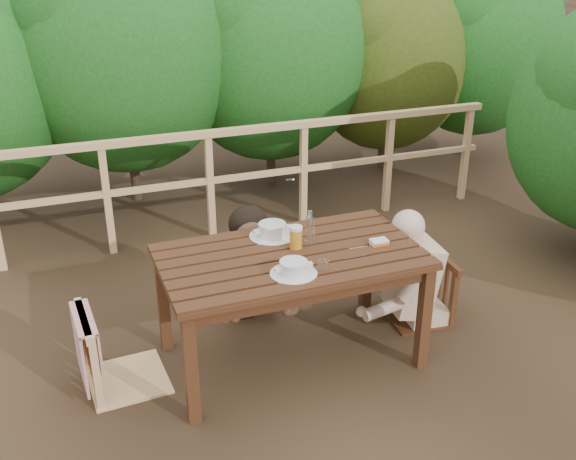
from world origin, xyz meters
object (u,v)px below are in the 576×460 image
object	(u,v)px
soup_near	(294,268)
chair_right	(421,264)
chair_far	(246,251)
butter_tub	(379,243)
tumbler	(323,266)
diner_right	(428,229)
table	(291,307)
bottle	(310,229)
woman	(245,224)
soup_far	(272,231)
beer_glass	(296,238)
chair_left	(120,313)

from	to	relation	value
soup_near	chair_right	bearing A→B (deg)	18.47
chair_far	butter_tub	size ratio (longest dim) A/B	7.78
tumbler	butter_tub	distance (m)	0.51
chair_right	diner_right	size ratio (longest dim) A/B	0.62
table	bottle	bearing A→B (deg)	26.19
soup_near	butter_tub	xyz separation A→B (m)	(0.65, 0.16, -0.02)
woman	butter_tub	size ratio (longest dim) A/B	11.52
soup_far	table	bearing A→B (deg)	-85.95
tumbler	diner_right	bearing A→B (deg)	22.37
chair_far	beer_glass	bearing A→B (deg)	-73.67
bottle	woman	bearing A→B (deg)	106.30
soup_near	soup_far	distance (m)	0.53
soup_far	beer_glass	size ratio (longest dim) A/B	1.88
chair_far	woman	bearing A→B (deg)	97.67
chair_right	tumbler	size ratio (longest dim) A/B	11.38
chair_right	bottle	xyz separation A→B (m)	(-0.88, -0.05, 0.43)
table	chair_far	size ratio (longest dim) A/B	1.87
table	tumbler	distance (m)	0.50
chair_right	soup_near	size ratio (longest dim) A/B	3.13
table	tumbler	xyz separation A→B (m)	(0.10, -0.27, 0.41)
diner_right	soup_near	world-z (taller)	diner_right
bottle	beer_glass	bearing A→B (deg)	-171.10
soup_near	chair_left	bearing A→B (deg)	159.37
table	chair_right	distance (m)	1.05
soup_near	tumbler	xyz separation A→B (m)	(0.18, -0.03, -0.01)
chair_right	butter_tub	distance (m)	0.61
table	butter_tub	size ratio (longest dim) A/B	14.59
butter_tub	woman	bearing A→B (deg)	127.92
chair_left	diner_right	xyz separation A→B (m)	(2.12, 0.01, 0.21)
chair_left	soup_far	xyz separation A→B (m)	(1.03, 0.16, 0.31)
chair_right	woman	distance (m)	1.29
chair_left	chair_far	size ratio (longest dim) A/B	1.14
soup_near	diner_right	bearing A→B (deg)	18.02
table	chair_right	size ratio (longest dim) A/B	1.85
soup_far	bottle	bearing A→B (deg)	-49.22
table	bottle	size ratio (longest dim) A/B	6.63
beer_glass	butter_tub	xyz separation A→B (m)	(0.51, -0.14, -0.06)
diner_right	soup_far	bearing A→B (deg)	87.32
table	woman	size ratio (longest dim) A/B	1.27
butter_tub	beer_glass	bearing A→B (deg)	166.87
diner_right	beer_glass	size ratio (longest dim) A/B	8.71
diner_right	beer_glass	xyz separation A→B (m)	(-1.01, -0.06, 0.13)
chair_left	table	bearing A→B (deg)	-99.63
diner_right	butter_tub	size ratio (longest dim) A/B	12.69
chair_far	woman	xyz separation A→B (m)	(-0.00, 0.02, 0.21)
soup_far	tumbler	xyz separation A→B (m)	(0.12, -0.56, -0.01)
soup_near	soup_far	xyz separation A→B (m)	(0.06, 0.53, 0.00)
table	tumbler	bearing A→B (deg)	-70.27
chair_right	soup_near	xyz separation A→B (m)	(-1.12, -0.37, 0.36)
soup_far	beer_glass	distance (m)	0.24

